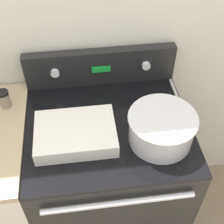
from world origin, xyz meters
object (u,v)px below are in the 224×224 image
Objects in this scene: casserole_dish at (75,133)px; spice_jar_black_cap at (4,99)px; ladle at (186,114)px; mixing_bowl at (162,127)px.

spice_jar_black_cap is (-0.31, 0.23, 0.02)m from casserole_dish.
ladle is (0.49, 0.05, -0.01)m from casserole_dish.
ladle is at bearing 5.86° from casserole_dish.
mixing_bowl is 0.71m from spice_jar_black_cap.
mixing_bowl is 0.18m from ladle.
mixing_bowl is 0.84× the size of casserole_dish.
mixing_bowl is at bearing -145.25° from ladle.
ladle is 0.82m from spice_jar_black_cap.
ladle is at bearing -12.51° from spice_jar_black_cap.
ladle is 3.78× the size of spice_jar_black_cap.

